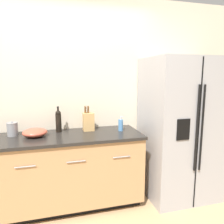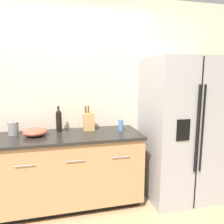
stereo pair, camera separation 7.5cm
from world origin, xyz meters
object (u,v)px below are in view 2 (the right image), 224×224
(soap_dispenser, at_px, (121,125))
(steel_canister, at_px, (13,128))
(wine_bottle, at_px, (59,120))
(refrigerator, at_px, (180,129))
(knife_block, at_px, (89,121))
(mixing_bowl, at_px, (35,132))

(soap_dispenser, xyz_separation_m, steel_canister, (-1.28, 0.11, 0.00))
(wine_bottle, distance_m, steel_canister, 0.53)
(soap_dispenser, bearing_deg, wine_bottle, 168.89)
(refrigerator, xyz_separation_m, wine_bottle, (-1.53, 0.25, 0.14))
(refrigerator, xyz_separation_m, knife_block, (-1.17, 0.22, 0.11))
(knife_block, relative_size, soap_dispenser, 1.70)
(knife_block, bearing_deg, steel_canister, -179.22)
(wine_bottle, relative_size, steel_canister, 1.84)
(mixing_bowl, bearing_deg, knife_block, 9.63)
(steel_canister, bearing_deg, soap_dispenser, -4.93)
(refrigerator, bearing_deg, soap_dispenser, 172.80)
(soap_dispenser, bearing_deg, refrigerator, -7.20)
(refrigerator, xyz_separation_m, soap_dispenser, (-0.78, 0.10, 0.07))
(knife_block, distance_m, mixing_bowl, 0.65)
(knife_block, relative_size, wine_bottle, 0.99)
(wine_bottle, xyz_separation_m, mixing_bowl, (-0.27, -0.13, -0.10))
(wine_bottle, bearing_deg, soap_dispenser, -11.11)
(wine_bottle, distance_m, mixing_bowl, 0.32)
(refrigerator, height_order, wine_bottle, refrigerator)
(knife_block, height_order, soap_dispenser, knife_block)
(refrigerator, distance_m, wine_bottle, 1.56)
(wine_bottle, bearing_deg, refrigerator, -9.13)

